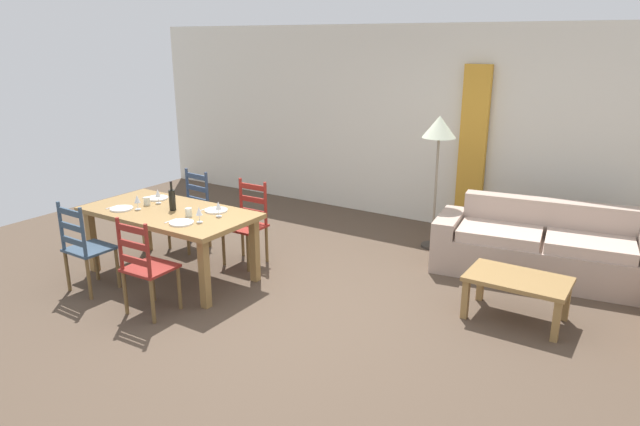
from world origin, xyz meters
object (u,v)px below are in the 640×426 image
object	(u,v)px
coffee_cup_primary	(189,212)
couch	(542,250)
wine_glass_far_left	(158,194)
wine_glass_near_left	(137,200)
wine_bottle	(172,199)
coffee_cup_secondary	(147,201)
standing_lamp	(439,135)
dining_chair_far_right	(247,223)
coffee_table	(518,284)
dining_chair_near_right	(146,267)
wine_glass_far_right	(218,206)
wine_glass_near_right	(199,212)
dining_chair_far_left	(191,210)
dining_table	(169,218)
dining_chair_near_left	(85,248)

from	to	relation	value
coffee_cup_primary	couch	xyz separation A→B (m)	(3.06, 2.25, -0.50)
wine_glass_far_left	wine_glass_near_left	bearing A→B (deg)	-89.48
wine_bottle	coffee_cup_secondary	distance (m)	0.39
wine_bottle	coffee_cup_secondary	world-z (taller)	wine_bottle
wine_bottle	standing_lamp	size ratio (longest dim) A/B	0.19
dining_chair_far_right	coffee_cup_secondary	distance (m)	1.13
wine_glass_far_left	coffee_table	bearing A→B (deg)	12.96
coffee_table	standing_lamp	bearing A→B (deg)	134.49
dining_chair_near_right	wine_glass_near_left	xyz separation A→B (m)	(-0.79, 0.61, 0.38)
wine_glass_far_right	coffee_cup_secondary	xyz separation A→B (m)	(-0.95, -0.11, -0.07)
wine_glass_near_right	dining_chair_far_right	bearing A→B (deg)	98.29
dining_chair_far_left	wine_glass_near_left	xyz separation A→B (m)	(0.17, -0.93, 0.38)
standing_lamp	couch	bearing A→B (deg)	-7.87
dining_table	standing_lamp	world-z (taller)	standing_lamp
dining_chair_near_left	wine_bottle	xyz separation A→B (m)	(0.46, 0.78, 0.39)
wine_glass_near_right	coffee_cup_secondary	xyz separation A→B (m)	(-0.92, 0.13, -0.07)
dining_table	wine_bottle	distance (m)	0.21
wine_glass_near_right	standing_lamp	world-z (taller)	standing_lamp
dining_chair_far_right	wine_glass_near_left	distance (m)	1.24
wine_glass_near_left	couch	xyz separation A→B (m)	(3.70, 2.36, -0.57)
wine_bottle	wine_glass_near_left	world-z (taller)	wine_bottle
wine_glass_near_left	wine_glass_near_right	size ratio (longest dim) A/B	1.00
wine_glass_far_left	standing_lamp	size ratio (longest dim) A/B	0.10
couch	coffee_table	distance (m)	1.22
wine_bottle	coffee_cup_secondary	size ratio (longest dim) A/B	3.51
coffee_cup_secondary	couch	xyz separation A→B (m)	(3.75, 2.20, -0.50)
wine_glass_near_left	wine_glass_far_right	distance (m)	0.94
wine_glass_near_left	coffee_cup_primary	xyz separation A→B (m)	(0.64, 0.11, -0.07)
dining_chair_near_left	coffee_table	size ratio (longest dim) A/B	1.07
standing_lamp	dining_chair_near_right	bearing A→B (deg)	-116.42
dining_chair_far_left	wine_glass_far_right	size ratio (longest dim) A/B	5.96
wine_bottle	wine_glass_near_right	bearing A→B (deg)	-15.86
dining_chair_near_left	wine_glass_far_left	bearing A→B (deg)	81.95
dining_chair_far_left	wine_glass_near_right	size ratio (longest dim) A/B	5.96
dining_table	coffee_cup_primary	world-z (taller)	coffee_cup_primary
wine_bottle	standing_lamp	xyz separation A→B (m)	(2.03, 2.36, 0.54)
dining_chair_near_right	coffee_table	size ratio (longest dim) A/B	1.07
wine_glass_near_left	dining_table	bearing A→B (deg)	27.44
dining_chair_far_left	wine_glass_far_right	distance (m)	1.31
dining_chair_far_right	wine_glass_far_right	world-z (taller)	dining_chair_far_right
standing_lamp	dining_chair_far_right	bearing A→B (deg)	-134.65
dining_chair_near_left	wine_glass_far_right	world-z (taller)	dining_chair_near_left
standing_lamp	coffee_cup_primary	bearing A→B (deg)	-125.21
dining_chair_far_left	standing_lamp	world-z (taller)	standing_lamp
dining_chair_near_right	wine_glass_far_right	size ratio (longest dim) A/B	5.96
dining_chair_near_left	wine_bottle	size ratio (longest dim) A/B	3.04
dining_chair_near_left	dining_chair_far_right	distance (m)	1.74
dining_chair_near_right	wine_glass_near_right	bearing A→B (deg)	82.84
wine_bottle	wine_glass_near_left	distance (m)	0.38
wine_bottle	dining_chair_far_right	bearing A→B (deg)	60.44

